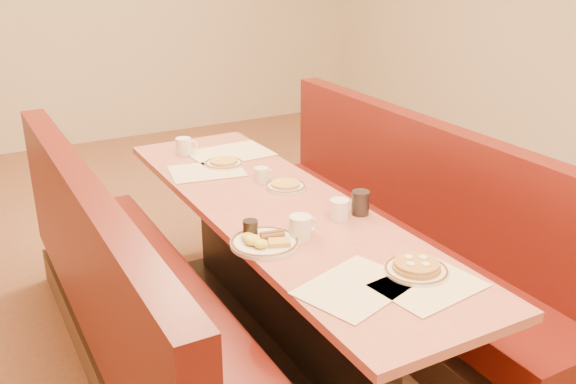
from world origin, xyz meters
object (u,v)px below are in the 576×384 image
booth_right (398,247)px  eggs_plate (264,242)px  coffee_mug_a (340,209)px  coffee_mug_d (184,146)px  soda_tumbler_mid (361,203)px  coffee_mug_b (301,227)px  booth_left (136,318)px  pancake_plate (416,268)px  diner_table (281,276)px  soda_tumbler_near (250,230)px  coffee_mug_c (262,174)px

booth_right → eggs_plate: (-0.99, -0.33, 0.41)m
coffee_mug_a → coffee_mug_d: size_ratio=0.95×
coffee_mug_a → soda_tumbler_mid: soda_tumbler_mid is taller
soda_tumbler_mid → coffee_mug_b: bearing=-166.2°
booth_right → coffee_mug_a: size_ratio=20.62×
booth_left → coffee_mug_a: bearing=-15.8°
coffee_mug_b → coffee_mug_d: bearing=88.9°
booth_left → coffee_mug_d: 1.23m
pancake_plate → coffee_mug_a: coffee_mug_a is taller
diner_table → pancake_plate: (0.15, -0.82, 0.39)m
coffee_mug_d → diner_table: bearing=-67.2°
coffee_mug_b → diner_table: bearing=73.6°
booth_right → soda_tumbler_mid: size_ratio=22.06×
diner_table → booth_right: (0.73, 0.00, -0.01)m
soda_tumbler_near → eggs_plate: bearing=-72.6°
booth_left → coffee_mug_a: 1.03m
eggs_plate → soda_tumbler_near: bearing=107.4°
booth_left → pancake_plate: (0.88, -0.82, 0.41)m
pancake_plate → coffee_mug_d: (-0.26, 1.79, 0.03)m
booth_right → coffee_mug_c: bearing=152.8°
diner_table → coffee_mug_c: size_ratio=24.45×
coffee_mug_b → coffee_mug_a: bearing=17.4°
booth_left → soda_tumbler_mid: booth_left is taller
soda_tumbler_mid → pancake_plate: bearing=-103.4°
diner_table → pancake_plate: 0.92m
coffee_mug_b → pancake_plate: bearing=-66.4°
coffee_mug_a → eggs_plate: bearing=175.1°
coffee_mug_a → soda_tumbler_near: (-0.45, -0.00, -0.00)m
diner_table → pancake_plate: pancake_plate is taller
diner_table → soda_tumbler_mid: size_ratio=22.06×
booth_right → soda_tumbler_near: 1.13m
coffee_mug_a → coffee_mug_b: (-0.26, -0.09, 0.00)m
coffee_mug_b → soda_tumbler_near: (-0.19, 0.09, -0.01)m
eggs_plate → soda_tumbler_near: 0.08m
coffee_mug_b → coffee_mug_c: size_ratio=1.31×
booth_right → coffee_mug_d: size_ratio=19.54×
booth_left → soda_tumbler_mid: 1.14m
booth_right → coffee_mug_a: (-0.56, -0.26, 0.44)m
coffee_mug_d → coffee_mug_a: bearing=-60.9°
booth_left → eggs_plate: (0.48, -0.33, 0.41)m
coffee_mug_d → soda_tumbler_mid: soda_tumbler_mid is taller
booth_left → soda_tumbler_near: (0.45, -0.26, 0.43)m
coffee_mug_c → coffee_mug_d: 0.66m
coffee_mug_a → soda_tumbler_near: bearing=164.9°
coffee_mug_c → soda_tumbler_mid: (0.21, -0.60, 0.02)m
booth_left → eggs_plate: 0.71m
booth_left → eggs_plate: bearing=-35.1°
eggs_plate → soda_tumbler_mid: soda_tumbler_mid is taller
coffee_mug_c → coffee_mug_d: bearing=115.5°
booth_right → eggs_plate: size_ratio=8.72×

